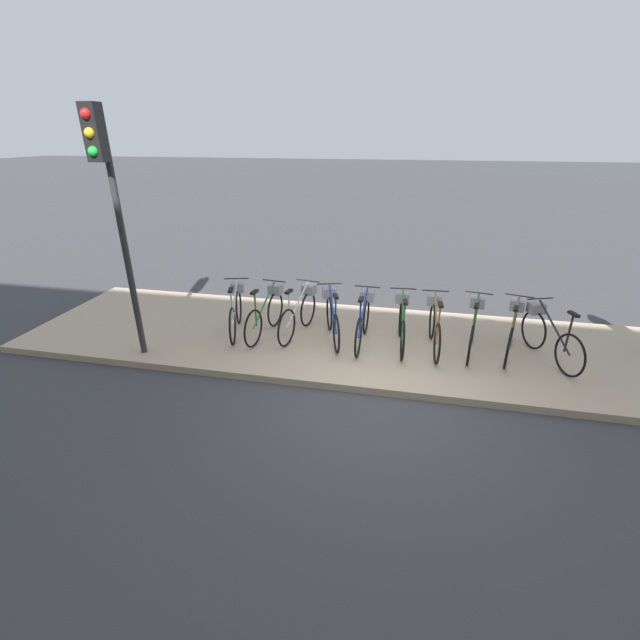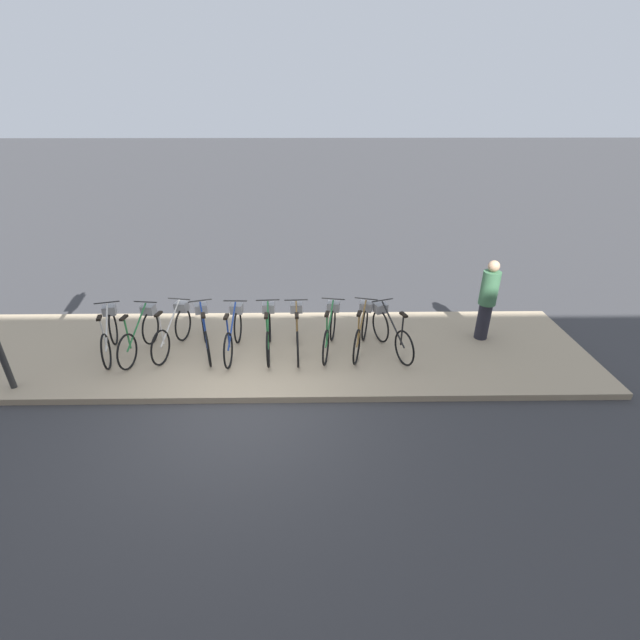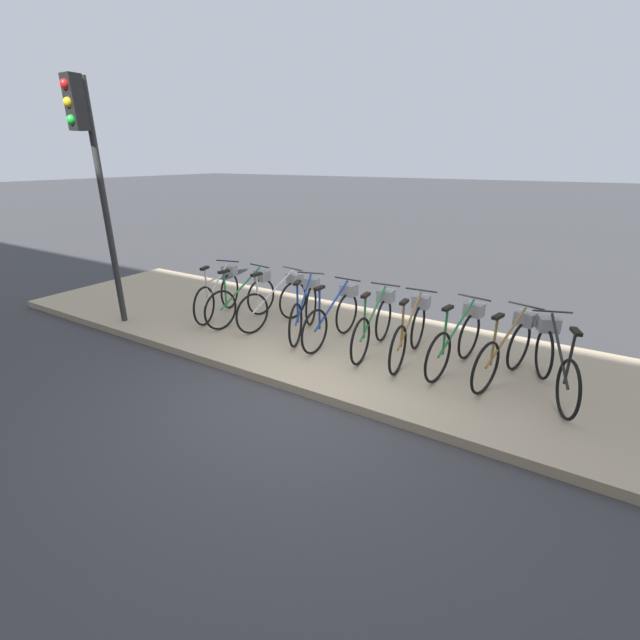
{
  "view_description": "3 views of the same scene",
  "coord_description": "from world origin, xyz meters",
  "px_view_note": "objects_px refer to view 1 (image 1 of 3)",
  "views": [
    {
      "loc": [
        0.31,
        -5.39,
        3.57
      ],
      "look_at": [
        -0.98,
        0.79,
        0.79
      ],
      "focal_mm": 24.0,
      "sensor_mm": 36.0,
      "label": 1
    },
    {
      "loc": [
        1.22,
        -5.75,
        4.49
      ],
      "look_at": [
        1.31,
        0.72,
        1.19
      ],
      "focal_mm": 24.0,
      "sensor_mm": 36.0,
      "label": 2
    },
    {
      "loc": [
        2.69,
        -3.89,
        2.82
      ],
      "look_at": [
        -0.36,
        1.11,
        0.59
      ],
      "focal_mm": 24.0,
      "sensor_mm": 36.0,
      "label": 3
    }
  ],
  "objects_px": {
    "parked_bicycle_8": "(512,329)",
    "parked_bicycle_7": "(474,326)",
    "parked_bicycle_3": "(332,316)",
    "parked_bicycle_0": "(236,309)",
    "parked_bicycle_2": "(300,311)",
    "parked_bicycle_1": "(267,312)",
    "traffic_light": "(109,187)",
    "parked_bicycle_6": "(435,324)",
    "parked_bicycle_4": "(363,319)",
    "parked_bicycle_9": "(548,334)",
    "parked_bicycle_5": "(402,321)"
  },
  "relations": [
    {
      "from": "parked_bicycle_2",
      "to": "parked_bicycle_6",
      "type": "relative_size",
      "value": 0.99
    },
    {
      "from": "parked_bicycle_1",
      "to": "parked_bicycle_8",
      "type": "bearing_deg",
      "value": 1.31
    },
    {
      "from": "parked_bicycle_8",
      "to": "parked_bicycle_7",
      "type": "bearing_deg",
      "value": 179.94
    },
    {
      "from": "traffic_light",
      "to": "parked_bicycle_0",
      "type": "bearing_deg",
      "value": 44.89
    },
    {
      "from": "parked_bicycle_9",
      "to": "traffic_light",
      "type": "height_order",
      "value": "traffic_light"
    },
    {
      "from": "parked_bicycle_1",
      "to": "parked_bicycle_9",
      "type": "relative_size",
      "value": 1.05
    },
    {
      "from": "parked_bicycle_3",
      "to": "parked_bicycle_6",
      "type": "relative_size",
      "value": 0.96
    },
    {
      "from": "parked_bicycle_4",
      "to": "parked_bicycle_3",
      "type": "bearing_deg",
      "value": 176.04
    },
    {
      "from": "parked_bicycle_2",
      "to": "parked_bicycle_5",
      "type": "distance_m",
      "value": 1.85
    },
    {
      "from": "parked_bicycle_0",
      "to": "parked_bicycle_2",
      "type": "height_order",
      "value": "same"
    },
    {
      "from": "parked_bicycle_4",
      "to": "parked_bicycle_1",
      "type": "bearing_deg",
      "value": -179.29
    },
    {
      "from": "parked_bicycle_0",
      "to": "parked_bicycle_2",
      "type": "distance_m",
      "value": 1.2
    },
    {
      "from": "parked_bicycle_7",
      "to": "parked_bicycle_8",
      "type": "bearing_deg",
      "value": -0.06
    },
    {
      "from": "parked_bicycle_8",
      "to": "parked_bicycle_1",
      "type": "bearing_deg",
      "value": -178.69
    },
    {
      "from": "parked_bicycle_5",
      "to": "parked_bicycle_7",
      "type": "distance_m",
      "value": 1.2
    },
    {
      "from": "parked_bicycle_3",
      "to": "parked_bicycle_9",
      "type": "bearing_deg",
      "value": -0.48
    },
    {
      "from": "parked_bicycle_3",
      "to": "parked_bicycle_4",
      "type": "distance_m",
      "value": 0.57
    },
    {
      "from": "parked_bicycle_9",
      "to": "traffic_light",
      "type": "relative_size",
      "value": 0.4
    },
    {
      "from": "parked_bicycle_5",
      "to": "parked_bicycle_9",
      "type": "distance_m",
      "value": 2.35
    },
    {
      "from": "parked_bicycle_1",
      "to": "parked_bicycle_6",
      "type": "xyz_separation_m",
      "value": [
        3.0,
        0.05,
        0.0
      ]
    },
    {
      "from": "parked_bicycle_0",
      "to": "parked_bicycle_9",
      "type": "height_order",
      "value": "same"
    },
    {
      "from": "parked_bicycle_8",
      "to": "parked_bicycle_9",
      "type": "distance_m",
      "value": 0.54
    },
    {
      "from": "parked_bicycle_3",
      "to": "parked_bicycle_0",
      "type": "bearing_deg",
      "value": -177.84
    },
    {
      "from": "parked_bicycle_6",
      "to": "traffic_light",
      "type": "xyz_separation_m",
      "value": [
        -4.84,
        -1.3,
        2.3
      ]
    },
    {
      "from": "parked_bicycle_5",
      "to": "parked_bicycle_7",
      "type": "xyz_separation_m",
      "value": [
        1.2,
        0.05,
        0.0
      ]
    },
    {
      "from": "parked_bicycle_4",
      "to": "traffic_light",
      "type": "distance_m",
      "value": 4.48
    },
    {
      "from": "parked_bicycle_0",
      "to": "parked_bicycle_1",
      "type": "bearing_deg",
      "value": 0.61
    },
    {
      "from": "parked_bicycle_2",
      "to": "parked_bicycle_3",
      "type": "height_order",
      "value": "same"
    },
    {
      "from": "parked_bicycle_0",
      "to": "parked_bicycle_3",
      "type": "xyz_separation_m",
      "value": [
        1.8,
        0.07,
        0.0
      ]
    },
    {
      "from": "parked_bicycle_6",
      "to": "traffic_light",
      "type": "distance_m",
      "value": 5.52
    },
    {
      "from": "parked_bicycle_0",
      "to": "parked_bicycle_3",
      "type": "height_order",
      "value": "same"
    },
    {
      "from": "parked_bicycle_3",
      "to": "parked_bicycle_6",
      "type": "xyz_separation_m",
      "value": [
        1.79,
        -0.01,
        0.0
      ]
    },
    {
      "from": "parked_bicycle_6",
      "to": "parked_bicycle_8",
      "type": "xyz_separation_m",
      "value": [
        1.27,
        0.05,
        0.0
      ]
    },
    {
      "from": "parked_bicycle_8",
      "to": "parked_bicycle_6",
      "type": "bearing_deg",
      "value": -177.81
    },
    {
      "from": "parked_bicycle_3",
      "to": "traffic_light",
      "type": "relative_size",
      "value": 0.4
    },
    {
      "from": "parked_bicycle_0",
      "to": "parked_bicycle_7",
      "type": "distance_m",
      "value": 4.24
    },
    {
      "from": "parked_bicycle_1",
      "to": "parked_bicycle_8",
      "type": "xyz_separation_m",
      "value": [
        4.26,
        0.1,
        0.0
      ]
    },
    {
      "from": "parked_bicycle_1",
      "to": "traffic_light",
      "type": "height_order",
      "value": "traffic_light"
    },
    {
      "from": "parked_bicycle_4",
      "to": "traffic_light",
      "type": "xyz_separation_m",
      "value": [
        -3.62,
        -1.27,
        2.3
      ]
    },
    {
      "from": "parked_bicycle_6",
      "to": "parked_bicycle_9",
      "type": "xyz_separation_m",
      "value": [
        1.8,
        -0.02,
        0.0
      ]
    },
    {
      "from": "parked_bicycle_7",
      "to": "traffic_light",
      "type": "height_order",
      "value": "traffic_light"
    },
    {
      "from": "parked_bicycle_6",
      "to": "parked_bicycle_8",
      "type": "height_order",
      "value": "same"
    },
    {
      "from": "parked_bicycle_9",
      "to": "parked_bicycle_3",
      "type": "bearing_deg",
      "value": 179.52
    },
    {
      "from": "parked_bicycle_0",
      "to": "parked_bicycle_2",
      "type": "bearing_deg",
      "value": 6.89
    },
    {
      "from": "parked_bicycle_1",
      "to": "parked_bicycle_9",
      "type": "bearing_deg",
      "value": 0.38
    },
    {
      "from": "parked_bicycle_3",
      "to": "parked_bicycle_4",
      "type": "bearing_deg",
      "value": -3.96
    },
    {
      "from": "parked_bicycle_4",
      "to": "parked_bicycle_0",
      "type": "bearing_deg",
      "value": -179.31
    },
    {
      "from": "parked_bicycle_2",
      "to": "parked_bicycle_3",
      "type": "bearing_deg",
      "value": -7.06
    },
    {
      "from": "parked_bicycle_0",
      "to": "parked_bicycle_1",
      "type": "xyz_separation_m",
      "value": [
        0.6,
        0.01,
        0.0
      ]
    },
    {
      "from": "parked_bicycle_3",
      "to": "parked_bicycle_7",
      "type": "height_order",
      "value": "same"
    }
  ]
}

